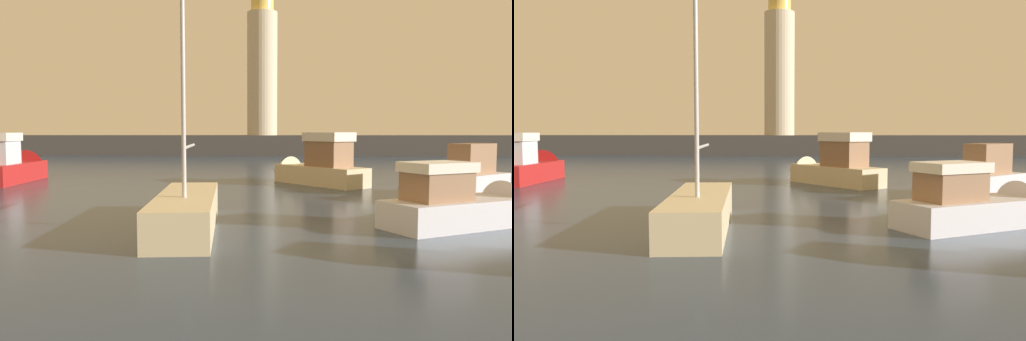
# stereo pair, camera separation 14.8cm
# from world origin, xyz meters

# --- Properties ---
(ground_plane) EXTENTS (220.00, 220.00, 0.00)m
(ground_plane) POSITION_xyz_m (0.00, 29.37, 0.00)
(ground_plane) COLOR #2D3D51
(breakwater) EXTENTS (71.68, 5.05, 2.31)m
(breakwater) POSITION_xyz_m (0.00, 58.73, 1.16)
(breakwater) COLOR #423F3D
(breakwater) RESTS_ON ground_plane
(lighthouse) EXTENTS (3.50, 3.50, 17.25)m
(lighthouse) POSITION_xyz_m (0.57, 58.73, 10.48)
(lighthouse) COLOR beige
(lighthouse) RESTS_ON breakwater
(motorboat_1) EXTENTS (2.73, 7.51, 3.23)m
(motorboat_1) POSITION_xyz_m (-12.61, 27.09, 0.80)
(motorboat_1) COLOR #B21E1E
(motorboat_1) RESTS_ON ground_plane
(motorboat_2) EXTENTS (5.88, 4.16, 2.31)m
(motorboat_2) POSITION_xyz_m (8.10, 14.23, 0.60)
(motorboat_2) COLOR silver
(motorboat_2) RESTS_ON ground_plane
(motorboat_3) EXTENTS (5.52, 6.29, 3.04)m
(motorboat_3) POSITION_xyz_m (4.15, 26.00, 0.90)
(motorboat_3) COLOR beige
(motorboat_3) RESTS_ON ground_plane
(motorboat_4) EXTENTS (6.08, 5.52, 2.54)m
(motorboat_4) POSITION_xyz_m (9.47, 20.18, 0.71)
(motorboat_4) COLOR silver
(motorboat_4) RESTS_ON ground_plane
(sailboat_moored) EXTENTS (2.19, 6.77, 8.41)m
(sailboat_moored) POSITION_xyz_m (-0.38, 13.32, 0.54)
(sailboat_moored) COLOR beige
(sailboat_moored) RESTS_ON ground_plane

